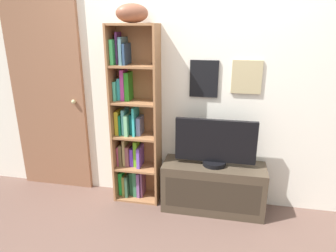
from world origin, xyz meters
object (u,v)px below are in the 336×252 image
(football, at_px, (132,13))
(tv_stand, at_px, (213,187))
(bookshelf, at_px, (133,125))
(television, at_px, (215,143))
(door, at_px, (48,96))

(football, xyz_separation_m, tv_stand, (0.77, -0.05, -1.58))
(bookshelf, height_order, football, football)
(bookshelf, height_order, television, bookshelf)
(tv_stand, distance_m, door, 1.93)
(door, bearing_deg, bookshelf, -4.39)
(door, bearing_deg, tv_stand, -4.96)
(tv_stand, relative_size, door, 0.47)
(football, bearing_deg, television, -3.68)
(football, height_order, door, door)
(football, xyz_separation_m, door, (-0.98, 0.10, -0.79))
(football, distance_m, door, 1.26)
(football, bearing_deg, tv_stand, -3.76)
(bookshelf, bearing_deg, television, -5.54)
(tv_stand, bearing_deg, television, 90.00)
(bookshelf, xyz_separation_m, football, (0.04, -0.03, 1.03))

